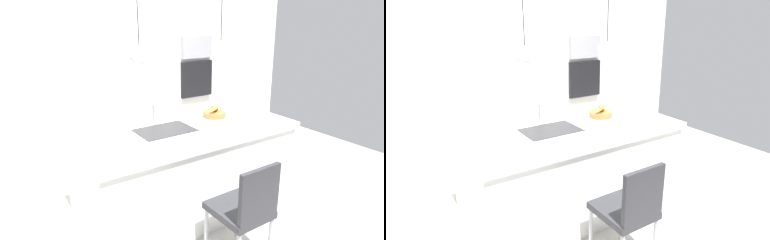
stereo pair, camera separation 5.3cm
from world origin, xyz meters
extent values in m
plane|color=#BCB7AD|center=(0.00, 0.00, 0.00)|extent=(6.60, 6.60, 0.00)
cube|color=silver|center=(0.00, 1.65, 1.30)|extent=(6.00, 0.10, 2.60)
cube|color=white|center=(0.00, 0.00, 0.43)|extent=(2.14, 1.08, 0.87)
cube|color=white|center=(0.00, 0.00, 0.90)|extent=(2.20, 1.14, 0.06)
cube|color=#2D2D30|center=(-0.22, 0.00, 0.92)|extent=(0.56, 0.40, 0.02)
cylinder|color=silver|center=(-0.22, 0.24, 1.04)|extent=(0.02, 0.02, 0.22)
cylinder|color=silver|center=(-0.22, 0.16, 1.14)|extent=(0.02, 0.16, 0.02)
cylinder|color=#9E6B38|center=(0.46, 0.09, 0.96)|extent=(0.26, 0.26, 0.06)
sphere|color=#B22D1E|center=(0.47, 0.10, 1.02)|extent=(0.08, 0.08, 0.08)
ellipsoid|color=yellow|center=(0.43, 0.05, 1.04)|extent=(0.19, 0.09, 0.09)
cube|color=#9E9EA3|center=(1.25, 1.58, 1.54)|extent=(0.54, 0.08, 0.34)
cube|color=black|center=(1.25, 1.58, 1.04)|extent=(0.56, 0.08, 0.56)
cube|color=#333338|center=(-0.04, -0.91, 0.45)|extent=(0.42, 0.48, 0.06)
cube|color=#333338|center=(-0.04, -1.13, 0.70)|extent=(0.40, 0.04, 0.44)
cylinder|color=#B2B2B7|center=(0.14, -0.70, 0.21)|extent=(0.04, 0.04, 0.42)
cylinder|color=#B2B2B7|center=(-0.22, -0.70, 0.21)|extent=(0.04, 0.04, 0.42)
cylinder|color=#B2B2B7|center=(0.14, -1.11, 0.21)|extent=(0.04, 0.04, 0.42)
sphere|color=silver|center=(-0.46, 0.00, 1.66)|extent=(0.19, 0.19, 0.19)
cylinder|color=black|center=(-0.46, 0.00, 2.06)|extent=(0.01, 0.01, 0.60)
sphere|color=silver|center=(0.46, 0.00, 1.66)|extent=(0.19, 0.19, 0.19)
cylinder|color=black|center=(0.46, 0.00, 2.06)|extent=(0.01, 0.01, 0.60)
camera|label=1|loc=(-1.71, -2.68, 2.01)|focal=30.89mm
camera|label=2|loc=(-1.66, -2.71, 2.01)|focal=30.89mm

